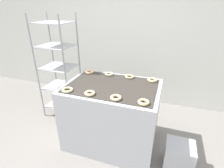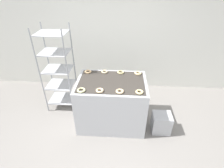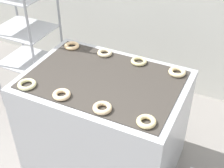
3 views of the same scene
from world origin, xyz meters
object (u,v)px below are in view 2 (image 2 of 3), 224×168
(donut_near_midleft, at_px, (100,90))
(donut_far_left, at_px, (88,72))
(donut_near_right, at_px, (139,92))
(donut_far_midright, at_px, (121,72))
(donut_near_midright, at_px, (120,91))
(baking_rack_cart, at_px, (58,69))
(glaze_bin, at_px, (161,123))
(donut_near_left, at_px, (81,90))
(donut_far_midleft, at_px, (104,72))
(donut_far_right, at_px, (138,73))
(fryer_machine, at_px, (112,102))

(donut_near_midleft, xyz_separation_m, donut_far_left, (-0.31, 0.64, -0.00))
(donut_near_right, relative_size, donut_far_midright, 0.97)
(donut_near_midright, height_order, donut_far_left, donut_near_midright)
(donut_near_right, bearing_deg, baking_rack_cart, 154.42)
(baking_rack_cart, relative_size, donut_near_midleft, 13.79)
(donut_near_midright, bearing_deg, glaze_bin, 8.40)
(donut_near_midright, distance_m, donut_far_left, 0.91)
(donut_far_left, bearing_deg, donut_near_left, -89.30)
(baking_rack_cart, xyz_separation_m, donut_near_right, (1.62, -0.77, 0.04))
(donut_near_midleft, distance_m, donut_far_midleft, 0.66)
(baking_rack_cart, distance_m, donut_near_midleft, 1.24)
(donut_far_right, bearing_deg, donut_far_left, -179.88)
(donut_far_midleft, bearing_deg, donut_near_right, -46.06)
(donut_near_midleft, distance_m, donut_near_right, 0.65)
(donut_near_midright, xyz_separation_m, donut_far_left, (-0.64, 0.65, -0.00))
(glaze_bin, bearing_deg, donut_far_midright, 145.47)
(donut_near_left, relative_size, donut_far_right, 1.02)
(baking_rack_cart, height_order, donut_near_right, baking_rack_cart)
(donut_far_midright, bearing_deg, fryer_machine, -115.20)
(donut_near_midleft, xyz_separation_m, donut_near_right, (0.65, 0.00, -0.00))
(baking_rack_cart, distance_m, donut_near_midright, 1.51)
(glaze_bin, xyz_separation_m, donut_far_midleft, (-1.12, 0.55, 0.77))
(glaze_bin, bearing_deg, baking_rack_cart, 162.56)
(donut_near_right, bearing_deg, donut_far_midleft, 133.94)
(donut_far_midleft, height_order, donut_far_right, donut_far_right)
(donut_far_midright, bearing_deg, donut_far_midleft, -179.50)
(donut_far_right, bearing_deg, donut_near_right, -91.48)
(fryer_machine, height_order, baking_rack_cart, baking_rack_cart)
(glaze_bin, distance_m, donut_near_right, 0.91)
(donut_far_midleft, relative_size, donut_far_midright, 0.97)
(glaze_bin, relative_size, donut_far_midleft, 2.95)
(donut_near_midleft, bearing_deg, fryer_machine, 62.30)
(donut_near_left, bearing_deg, donut_near_midleft, 1.36)
(donut_near_midright, distance_m, donut_far_midleft, 0.74)
(donut_far_left, distance_m, donut_far_midleft, 0.33)
(baking_rack_cart, distance_m, donut_far_midright, 1.30)
(donut_far_midleft, bearing_deg, donut_near_left, -115.29)
(donut_far_midleft, bearing_deg, donut_far_left, -176.60)
(donut_far_left, bearing_deg, donut_near_right, -33.73)
(baking_rack_cart, bearing_deg, donut_near_left, -49.76)
(donut_near_midleft, xyz_separation_m, donut_near_midright, (0.33, -0.00, 0.00))
(donut_far_left, bearing_deg, baking_rack_cart, 168.67)
(donut_far_left, height_order, donut_far_midright, donut_far_left)
(donut_near_left, height_order, donut_near_midleft, donut_near_midleft)
(donut_near_midright, distance_m, donut_near_right, 0.32)
(baking_rack_cart, distance_m, donut_far_midleft, 0.99)
(fryer_machine, distance_m, donut_near_left, 0.76)
(donut_far_left, relative_size, donut_far_midleft, 1.03)
(glaze_bin, height_order, donut_far_left, donut_far_left)
(donut_near_left, height_order, donut_far_right, donut_far_right)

